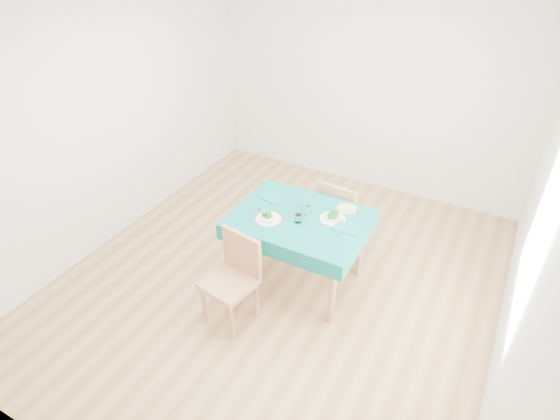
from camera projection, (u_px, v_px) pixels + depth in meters
The scene contains 16 objects.
room_shell at pixel (280, 161), 3.93m from camera, with size 4.02×4.52×2.73m.
table at pixel (299, 249), 4.49m from camera, with size 1.21×0.92×0.76m, color #085E58.
chair_near at pixel (228, 276), 3.98m from camera, with size 0.41×0.45×1.02m, color #A06F4B.
chair_far at pixel (343, 206), 4.86m from camera, with size 0.41×0.45×1.03m, color #A06F4B.
bowl_near at pixel (268, 217), 4.22m from camera, with size 0.24×0.24×0.07m, color white, non-canonical shape.
bowl_far at pixel (333, 216), 4.22m from camera, with size 0.24×0.24×0.07m, color white, non-canonical shape.
fork_near at pixel (257, 213), 4.33m from camera, with size 0.02×0.16×0.00m, color silver.
knife_near at pixel (284, 221), 4.22m from camera, with size 0.02×0.22×0.00m, color silver.
fork_far at pixel (305, 210), 4.36m from camera, with size 0.02×0.17×0.00m, color silver.
knife_far at pixel (343, 230), 4.11m from camera, with size 0.02×0.20×0.00m, color silver.
napkin_near at pixel (272, 198), 4.53m from camera, with size 0.21×0.14×0.01m, color #0C6861.
napkin_far at pixel (346, 228), 4.13m from camera, with size 0.22×0.15×0.01m, color #0C6861.
tumbler_center at pixel (302, 211), 4.28m from camera, with size 0.07×0.07×0.09m, color white.
tumbler_side at pixel (298, 218), 4.19m from camera, with size 0.06×0.06×0.08m, color white.
side_plate at pixel (347, 208), 4.39m from camera, with size 0.19×0.19×0.01m, color #BED668.
bread_slice at pixel (347, 207), 4.38m from camera, with size 0.09×0.09×0.01m, color beige.
Camera 1 is at (1.66, -3.07, 3.19)m, focal length 30.00 mm.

